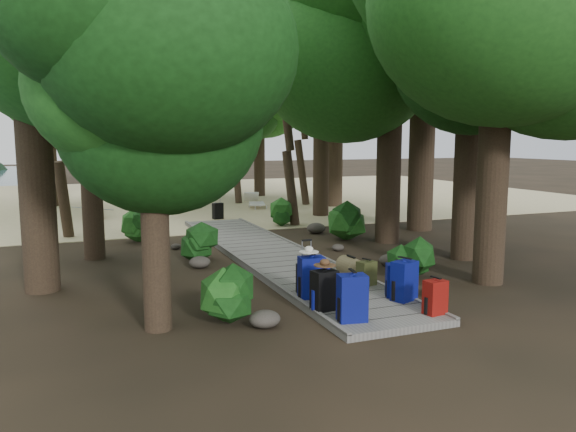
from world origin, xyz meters
name	(u,v)px	position (x,y,z in m)	size (l,w,h in m)	color
ground	(286,266)	(0.00, 0.00, 0.00)	(120.00, 120.00, 0.00)	#332619
sand_beach	(169,198)	(0.00, 16.00, 0.01)	(40.00, 22.00, 0.02)	#CDBD8B
boardwalk	(272,255)	(0.00, 1.00, 0.06)	(2.00, 12.00, 0.12)	slate
backpack_left_a	(352,295)	(-0.62, -4.43, 0.53)	(0.44, 0.31, 0.82)	navy
backpack_left_b	(324,288)	(-0.78, -3.75, 0.49)	(0.40, 0.29, 0.74)	black
backpack_left_c	(312,275)	(-0.68, -2.99, 0.53)	(0.44, 0.32, 0.82)	navy
backpack_right_a	(435,295)	(0.80, -4.61, 0.43)	(0.35, 0.25, 0.62)	#8E1202
backpack_right_b	(404,279)	(0.77, -3.75, 0.51)	(0.43, 0.30, 0.78)	navy
backpack_right_c	(397,279)	(0.77, -3.52, 0.45)	(0.39, 0.28, 0.66)	navy
backpack_right_d	(366,272)	(0.66, -2.61, 0.38)	(0.34, 0.25, 0.52)	#363D1C
duffel_right_khaki	(351,267)	(0.70, -1.88, 0.32)	(0.40, 0.60, 0.40)	olive
suitcase_on_boardwalk	(306,278)	(-0.64, -2.68, 0.39)	(0.35, 0.19, 0.55)	black
lone_suitcase_on_sand	(218,211)	(0.42, 8.00, 0.31)	(0.37, 0.21, 0.59)	black
hat_brown	(325,262)	(-0.76, -3.71, 0.92)	(0.37, 0.37, 0.11)	#51351E
hat_white	(309,249)	(-0.72, -2.96, 1.00)	(0.35, 0.35, 0.12)	silver
kayak	(93,213)	(-3.84, 10.00, 0.19)	(0.74, 3.40, 0.34)	#AB340E
sun_lounger	(257,201)	(2.79, 10.61, 0.33)	(0.63, 1.94, 0.63)	silver
tree_right_a	(498,63)	(3.31, -2.96, 4.41)	(5.29, 5.29, 8.82)	black
tree_right_b	(471,72)	(4.38, -0.86, 4.52)	(5.06, 5.06, 9.03)	black
tree_right_c	(391,66)	(3.81, 1.79, 4.94)	(5.71, 5.71, 9.87)	black
tree_right_d	(425,46)	(5.96, 3.32, 5.81)	(6.34, 6.34, 11.63)	black
tree_right_e	(321,101)	(4.37, 7.56, 4.35)	(4.83, 4.83, 8.69)	black
tree_right_f	(335,83)	(6.19, 10.13, 5.29)	(5.93, 5.93, 10.58)	black
tree_left_a	(152,132)	(-3.45, -3.37, 3.05)	(3.66, 3.66, 6.10)	black
tree_left_b	(28,42)	(-5.21, -0.27, 4.71)	(5.23, 5.23, 9.42)	black
tree_left_c	(88,110)	(-4.12, 2.48, 3.61)	(4.16, 4.16, 7.23)	black
tree_back_a	(145,100)	(-1.14, 14.99, 4.71)	(5.44, 5.44, 9.42)	black
tree_back_b	(195,109)	(1.49, 16.59, 4.44)	(4.98, 4.98, 8.89)	black
tree_back_c	(259,117)	(4.57, 15.53, 4.02)	(4.46, 4.46, 8.03)	black
tree_back_d	(47,111)	(-5.34, 14.63, 4.14)	(4.97, 4.97, 8.29)	black
palm_right_a	(296,113)	(2.65, 5.90, 3.81)	(4.47, 4.47, 7.62)	#124214
palm_right_b	(303,107)	(5.23, 11.30, 4.35)	(4.51, 4.51, 8.71)	#124214
palm_right_c	(241,128)	(2.82, 12.86, 3.41)	(4.29, 4.29, 6.82)	#124214
palm_left_a	(54,121)	(-4.95, 5.92, 3.45)	(4.34, 4.34, 6.90)	#124214
rock_left_a	(265,319)	(-1.88, -3.90, 0.14)	(0.50, 0.45, 0.27)	#4C473F
rock_left_b	(215,296)	(-2.25, -2.18, 0.09)	(0.31, 0.28, 0.17)	#4C473F
rock_left_c	(200,262)	(-1.93, 0.53, 0.13)	(0.49, 0.44, 0.27)	#4C473F
rock_left_d	(176,246)	(-2.04, 2.93, 0.08)	(0.27, 0.25, 0.15)	#4C473F
rock_right_a	(435,291)	(1.64, -3.46, 0.12)	(0.42, 0.38, 0.23)	#4C473F
rock_right_b	(390,260)	(2.24, -0.91, 0.14)	(0.51, 0.46, 0.28)	#4C473F
rock_right_c	(338,247)	(1.91, 1.14, 0.09)	(0.33, 0.30, 0.18)	#4C473F
rock_right_d	(316,228)	(2.53, 3.90, 0.16)	(0.59, 0.53, 0.33)	#4C473F
shrub_left_a	(233,294)	(-2.28, -3.49, 0.47)	(1.05, 1.05, 0.95)	#1A4C16
shrub_left_b	(195,243)	(-1.83, 1.49, 0.41)	(0.92, 0.92, 0.83)	#1A4C16
shrub_left_c	(140,224)	(-2.78, 4.43, 0.50)	(1.12, 1.12, 1.01)	#1A4C16
shrub_right_a	(411,261)	(1.98, -2.15, 0.40)	(0.89, 0.89, 0.80)	#1A4C16
shrub_right_b	(345,220)	(2.79, 2.47, 0.59)	(1.31, 1.31, 1.17)	#1A4C16
shrub_right_c	(283,213)	(2.12, 5.74, 0.43)	(0.96, 0.96, 0.86)	#1A4C16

